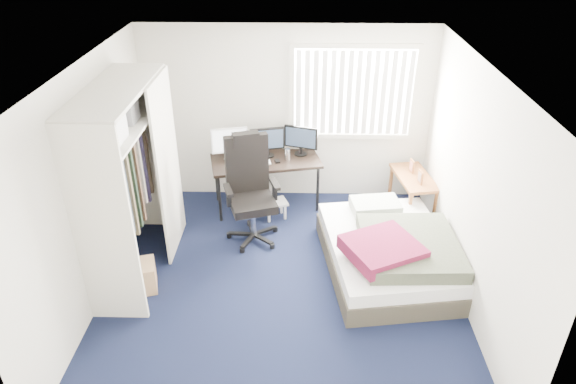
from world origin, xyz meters
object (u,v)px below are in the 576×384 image
Objects in this scene: office_chair at (251,200)px; bed at (391,252)px; desk at (266,157)px; nightstand at (414,181)px.

bed is at bearing -22.51° from office_chair.
desk is 2.06m from nightstand.
office_chair is at bearing -100.26° from desk.
office_chair is at bearing -164.96° from nightstand.
desk is at bearing 79.74° from office_chair.
desk is 1.73× the size of nightstand.
office_chair is 2.26m from nightstand.
nightstand is at bearing 15.04° from office_chair.
office_chair reaches higher than bed.
office_chair reaches higher than nightstand.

